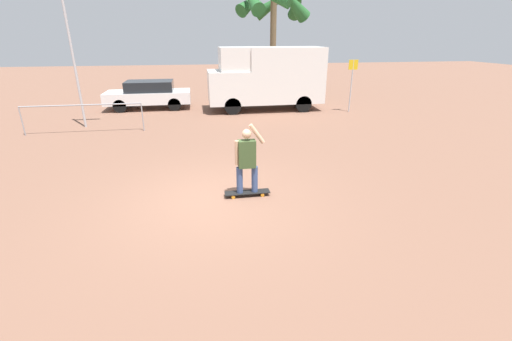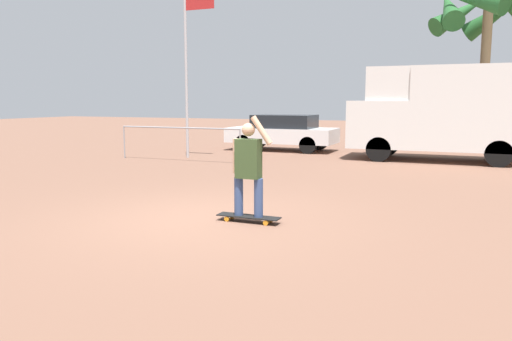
% 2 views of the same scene
% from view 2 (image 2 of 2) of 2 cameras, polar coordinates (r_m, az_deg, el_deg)
% --- Properties ---
extents(ground_plane, '(80.00, 80.00, 0.00)m').
position_cam_2_polar(ground_plane, '(8.13, -6.02, -5.52)').
color(ground_plane, brown).
extents(skateboard, '(1.02, 0.25, 0.10)m').
position_cam_2_polar(skateboard, '(7.87, -0.86, -5.33)').
color(skateboard, black).
rests_on(skateboard, ground_plane).
extents(person_skateboarder, '(0.66, 0.22, 1.57)m').
position_cam_2_polar(person_skateboarder, '(7.72, -0.88, 0.67)').
color(person_skateboarder, '#384C7A').
rests_on(person_skateboarder, skateboard).
extents(camper_van, '(5.45, 2.09, 2.93)m').
position_cam_2_polar(camper_van, '(16.71, 20.66, 6.45)').
color(camper_van, black).
rests_on(camper_van, ground_plane).
extents(parked_car_white, '(4.08, 1.74, 1.36)m').
position_cam_2_polar(parked_car_white, '(19.02, 3.08, 4.46)').
color(parked_car_white, black).
rests_on(parked_car_white, ground_plane).
extents(palm_tree_near_van, '(4.21, 4.55, 6.42)m').
position_cam_2_polar(palm_tree_near_van, '(21.19, 24.77, 16.29)').
color(palm_tree_near_van, brown).
rests_on(palm_tree_near_van, ground_plane).
extents(flagpole, '(1.11, 0.12, 5.53)m').
position_cam_2_polar(flagpole, '(16.73, -7.71, 12.49)').
color(flagpole, '#B7B7BC').
rests_on(flagpole, ground_plane).
extents(plaza_railing_segment, '(4.24, 0.05, 1.08)m').
position_cam_2_polar(plaza_railing_segment, '(15.77, -8.80, 4.31)').
color(plaza_railing_segment, '#99999E').
rests_on(plaza_railing_segment, ground_plane).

